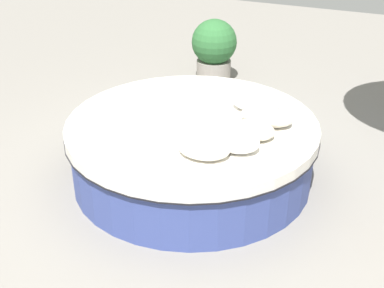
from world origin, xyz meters
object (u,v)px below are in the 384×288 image
at_px(throw_pillow_4, 256,103).
at_px(throw_pillow_1, 236,141).
at_px(throw_pillow_2, 252,130).
at_px(planter, 214,49).
at_px(throw_pillow_3, 267,117).
at_px(round_bed, 192,149).
at_px(throw_pillow_0, 204,148).

bearing_deg(throw_pillow_4, throw_pillow_1, -84.12).
relative_size(throw_pillow_1, throw_pillow_4, 0.83).
height_order(throw_pillow_1, throw_pillow_2, throw_pillow_1).
relative_size(throw_pillow_2, planter, 0.45).
height_order(throw_pillow_1, planter, planter).
xyz_separation_m(throw_pillow_1, throw_pillow_4, (-0.09, 0.90, 0.00)).
bearing_deg(throw_pillow_3, throw_pillow_2, -98.23).
bearing_deg(planter, throw_pillow_1, -65.10).
bearing_deg(round_bed, throw_pillow_2, -6.72).
height_order(throw_pillow_0, throw_pillow_3, throw_pillow_3).
distance_m(round_bed, planter, 2.83).
bearing_deg(round_bed, throw_pillow_1, -32.13).
bearing_deg(throw_pillow_3, throw_pillow_1, -99.22).
xyz_separation_m(throw_pillow_1, throw_pillow_3, (0.10, 0.63, -0.01)).
relative_size(throw_pillow_3, planter, 0.55).
bearing_deg(throw_pillow_0, throw_pillow_4, 82.35).
bearing_deg(planter, round_bed, -73.23).
bearing_deg(throw_pillow_3, throw_pillow_4, 126.29).
height_order(round_bed, planter, planter).
bearing_deg(planter, throw_pillow_2, -61.80).
relative_size(throw_pillow_3, throw_pillow_4, 1.02).
height_order(throw_pillow_2, throw_pillow_4, throw_pillow_4).
distance_m(throw_pillow_0, throw_pillow_4, 1.12).
bearing_deg(planter, throw_pillow_4, -58.49).
xyz_separation_m(throw_pillow_0, throw_pillow_2, (0.30, 0.52, 0.00)).
bearing_deg(round_bed, planter, 106.77).
relative_size(throw_pillow_0, throw_pillow_2, 1.11).
bearing_deg(throw_pillow_1, throw_pillow_3, 80.78).
distance_m(throw_pillow_2, throw_pillow_4, 0.61).
distance_m(throw_pillow_4, planter, 2.58).
xyz_separation_m(throw_pillow_1, throw_pillow_2, (0.06, 0.31, -0.02)).
relative_size(round_bed, throw_pillow_4, 4.98).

